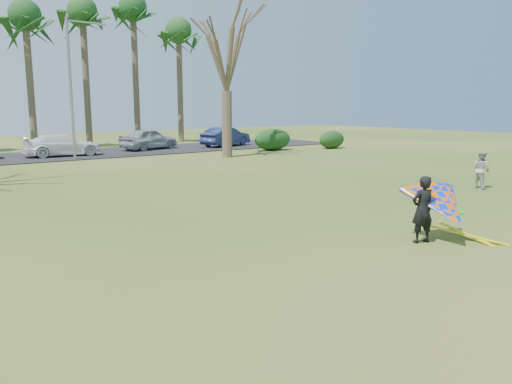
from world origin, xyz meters
TOP-DOWN VIEW (x-y plane):
  - ground at (0.00, 0.00)m, footprint 100.00×100.00m
  - parking_strip at (0.00, 25.00)m, footprint 46.00×7.00m
  - palm_6 at (2.00, 31.00)m, footprint 4.84×4.84m
  - palm_7 at (6.00, 31.00)m, footprint 4.84×4.84m
  - palm_8 at (10.00, 31.00)m, footprint 4.84×4.84m
  - palm_9 at (14.00, 31.00)m, footprint 4.84×4.84m
  - bare_tree_right at (10.00, 18.00)m, footprint 6.27×6.27m
  - streetlight at (2.16, 22.00)m, footprint 2.28×0.18m
  - hedge_near at (15.05, 19.75)m, footprint 3.03×1.37m
  - hedge_far at (19.49, 18.33)m, footprint 2.33×1.10m
  - car_3 at (1.96, 24.18)m, footprint 4.72×2.24m
  - car_4 at (8.20, 25.20)m, footprint 4.71×2.98m
  - car_5 at (14.12, 24.26)m, footprint 4.58×2.73m
  - pedestrian_a at (11.17, 2.39)m, footprint 0.70×0.82m
  - kite_flyer at (3.13, -1.02)m, footprint 2.13×2.39m

SIDE VIEW (x-z plane):
  - ground at x=0.00m, z-range 0.00..0.00m
  - parking_strip at x=0.00m, z-range 0.00..0.06m
  - hedge_far at x=19.49m, z-range 0.00..1.30m
  - car_3 at x=1.96m, z-range 0.06..1.39m
  - pedestrian_a at x=11.17m, z-range 0.00..1.46m
  - hedge_near at x=15.05m, z-range 0.00..1.51m
  - car_5 at x=14.12m, z-range 0.06..1.49m
  - car_4 at x=8.20m, z-range 0.06..1.56m
  - kite_flyer at x=3.13m, z-range -0.17..1.85m
  - streetlight at x=2.16m, z-range 0.46..8.46m
  - bare_tree_right at x=10.00m, z-range 1.96..11.17m
  - palm_6 at x=2.00m, z-range 3.75..14.59m
  - palm_9 at x=14.00m, z-range 3.75..14.59m
  - palm_7 at x=6.00m, z-range 4.08..15.62m
  - palm_8 at x=10.00m, z-range 4.40..16.64m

